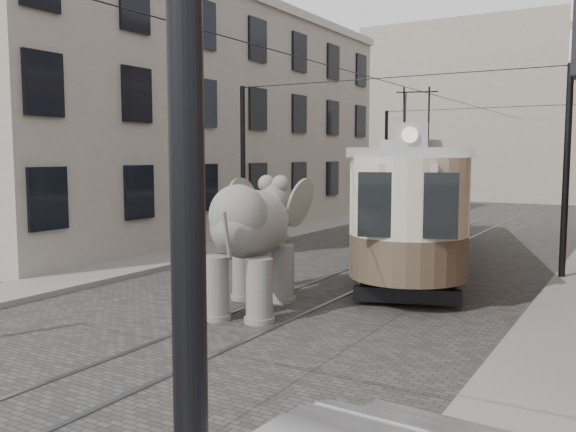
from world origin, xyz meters
The scene contains 9 objects.
ground centered at (0.00, 0.00, 0.00)m, with size 120.00×120.00×0.00m, color #403D3B.
tram_rails centered at (0.00, 0.00, 0.01)m, with size 1.54×80.00×0.02m, color slate, non-canonical shape.
sidewalk_right centered at (6.00, 0.00, 0.07)m, with size 2.00×60.00×0.15m, color slate.
sidewalk_left centered at (-6.50, 0.00, 0.07)m, with size 2.00×60.00×0.15m, color slate.
stucco_building centered at (-11.00, 10.00, 5.00)m, with size 7.00×24.00×10.00m, color gray.
distant_block centered at (0.00, 40.00, 7.00)m, with size 28.00×10.00×14.00m, color gray.
catenary centered at (-0.20, 5.00, 3.00)m, with size 11.00×30.20×6.00m, color black, non-canonical shape.
tram centered at (0.33, 7.69, 2.85)m, with size 2.96×14.34×5.69m, color beige, non-canonical shape.
elephant centered at (-0.52, -1.01, 1.53)m, with size 2.75×4.99×3.05m, color #5F5D58, non-canonical shape.
Camera 1 is at (7.18, -12.36, 3.52)m, focal length 38.12 mm.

